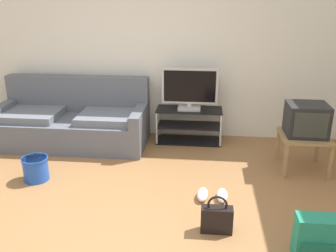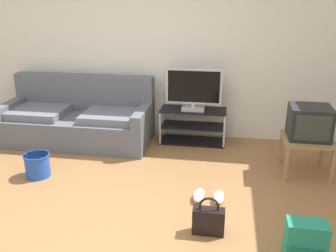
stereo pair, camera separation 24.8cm
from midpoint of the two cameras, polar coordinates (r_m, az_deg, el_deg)
name	(u,v)px [view 1 (the left image)]	position (r m, az deg, el deg)	size (l,w,h in m)	color
ground_plane	(110,224)	(3.65, -11.01, -14.68)	(9.00, 9.80, 0.02)	olive
wall_back	(147,44)	(5.45, -4.58, 12.51)	(9.00, 0.10, 2.70)	silver
couch	(73,121)	(5.45, -15.73, 0.69)	(2.10, 0.91, 0.91)	#565B66
tv_stand	(189,125)	(5.31, 1.93, 0.09)	(0.93, 0.39, 0.49)	black
flat_tv	(190,89)	(5.13, 1.98, 5.65)	(0.77, 0.22, 0.59)	#B2B2B7
side_table	(304,140)	(4.66, 18.89, -2.10)	(0.56, 0.56, 0.45)	#9E7A4C
crt_tv	(306,120)	(4.59, 19.20, 0.93)	(0.46, 0.42, 0.38)	#232326
backpack	(315,238)	(3.26, 19.66, -16.10)	(0.31, 0.25, 0.38)	#238466
handbag	(217,219)	(3.42, 5.43, -14.09)	(0.29, 0.12, 0.36)	black
cleaning_bucket	(36,168)	(4.56, -21.27, -6.10)	(0.30, 0.30, 0.28)	blue
sneakers_pair	(212,195)	(3.95, 5.06, -10.59)	(0.33, 0.27, 0.09)	white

